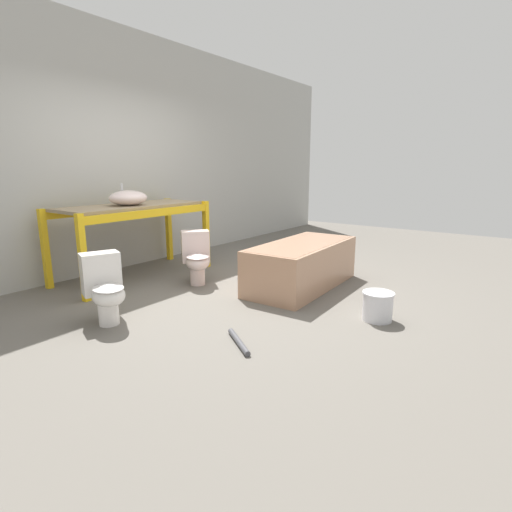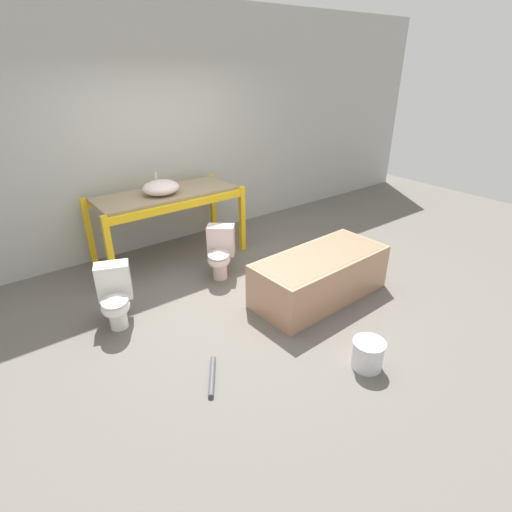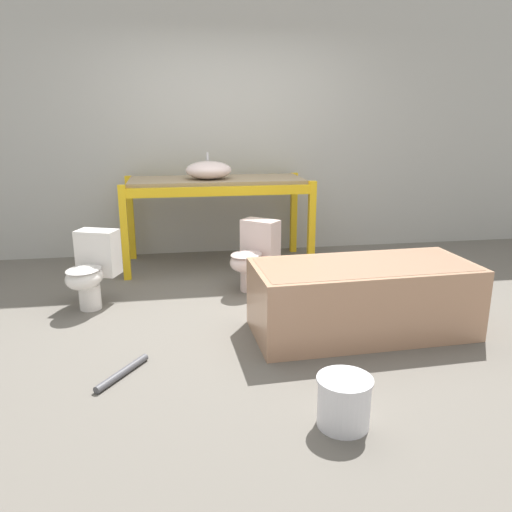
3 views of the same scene
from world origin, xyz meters
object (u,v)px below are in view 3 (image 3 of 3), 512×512
object	(u,v)px
bathtub_main	(363,293)
bucket_white	(344,400)
toilet_near	(92,267)
sink_basin	(209,170)
toilet_far	(253,253)

from	to	relation	value
bathtub_main	bucket_white	size ratio (longest dim) A/B	5.62
bathtub_main	toilet_near	xyz separation A→B (m)	(-2.03, 0.88, 0.04)
sink_basin	toilet_near	world-z (taller)	sink_basin
bathtub_main	toilet_near	distance (m)	2.21
sink_basin	toilet_far	bearing A→B (deg)	-67.19
bathtub_main	bucket_white	distance (m)	1.23
toilet_far	sink_basin	bearing A→B (deg)	152.91
toilet_far	bathtub_main	bearing A→B (deg)	-20.09
toilet_far	bucket_white	bearing A→B (deg)	-46.96
bucket_white	sink_basin	bearing A→B (deg)	98.50
sink_basin	bathtub_main	size ratio (longest dim) A/B	0.29
bathtub_main	toilet_far	bearing A→B (deg)	117.54
toilet_near	bucket_white	xyz separation A→B (m)	(1.51, -1.98, -0.20)
bathtub_main	toilet_near	size ratio (longest dim) A/B	2.58
toilet_far	bucket_white	size ratio (longest dim) A/B	2.18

